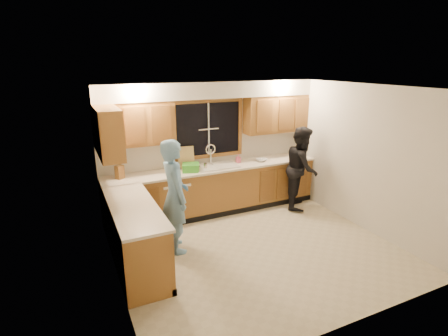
% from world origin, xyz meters
% --- Properties ---
extents(floor, '(4.20, 4.20, 0.00)m').
position_xyz_m(floor, '(0.00, 0.00, 0.00)').
color(floor, '#C4B797').
rests_on(floor, ground).
extents(ceiling, '(4.20, 4.20, 0.00)m').
position_xyz_m(ceiling, '(0.00, 0.00, 2.50)').
color(ceiling, white).
extents(wall_back, '(4.20, 0.00, 4.20)m').
position_xyz_m(wall_back, '(0.00, 1.90, 1.25)').
color(wall_back, silver).
rests_on(wall_back, ground).
extents(wall_left, '(0.00, 3.80, 3.80)m').
position_xyz_m(wall_left, '(-2.10, 0.00, 1.25)').
color(wall_left, silver).
rests_on(wall_left, ground).
extents(wall_right, '(0.00, 3.80, 3.80)m').
position_xyz_m(wall_right, '(2.10, 0.00, 1.25)').
color(wall_right, silver).
rests_on(wall_right, ground).
extents(base_cabinets_back, '(4.20, 0.60, 0.88)m').
position_xyz_m(base_cabinets_back, '(0.00, 1.60, 0.44)').
color(base_cabinets_back, '#9C662D').
rests_on(base_cabinets_back, ground).
extents(base_cabinets_left, '(0.60, 1.90, 0.88)m').
position_xyz_m(base_cabinets_left, '(-1.80, 0.35, 0.44)').
color(base_cabinets_left, '#9C662D').
rests_on(base_cabinets_left, ground).
extents(countertop_back, '(4.20, 0.63, 0.04)m').
position_xyz_m(countertop_back, '(0.00, 1.58, 0.90)').
color(countertop_back, '#F0E1CA').
rests_on(countertop_back, base_cabinets_back).
extents(countertop_left, '(0.63, 1.90, 0.04)m').
position_xyz_m(countertop_left, '(-1.79, 0.35, 0.90)').
color(countertop_left, '#F0E1CA').
rests_on(countertop_left, base_cabinets_left).
extents(upper_cabinets_left, '(1.35, 0.33, 0.75)m').
position_xyz_m(upper_cabinets_left, '(-1.43, 1.73, 1.83)').
color(upper_cabinets_left, '#9C662D').
rests_on(upper_cabinets_left, wall_back).
extents(upper_cabinets_right, '(1.35, 0.33, 0.75)m').
position_xyz_m(upper_cabinets_right, '(1.43, 1.73, 1.83)').
color(upper_cabinets_right, '#9C662D').
rests_on(upper_cabinets_right, wall_back).
extents(upper_cabinets_return, '(0.33, 0.90, 0.75)m').
position_xyz_m(upper_cabinets_return, '(-1.94, 1.12, 1.83)').
color(upper_cabinets_return, '#9C662D').
rests_on(upper_cabinets_return, wall_left).
extents(soffit, '(4.20, 0.35, 0.30)m').
position_xyz_m(soffit, '(0.00, 1.72, 2.35)').
color(soffit, silver).
rests_on(soffit, wall_back).
extents(window_frame, '(1.44, 0.03, 1.14)m').
position_xyz_m(window_frame, '(0.00, 1.89, 1.60)').
color(window_frame, black).
rests_on(window_frame, wall_back).
extents(sink, '(0.86, 0.52, 0.57)m').
position_xyz_m(sink, '(0.00, 1.60, 0.86)').
color(sink, silver).
rests_on(sink, countertop_back).
extents(dishwasher, '(0.60, 0.56, 0.82)m').
position_xyz_m(dishwasher, '(-0.85, 1.59, 0.41)').
color(dishwasher, white).
rests_on(dishwasher, floor).
extents(stove, '(0.58, 0.75, 0.90)m').
position_xyz_m(stove, '(-1.80, -0.22, 0.45)').
color(stove, white).
rests_on(stove, floor).
extents(man, '(0.44, 0.66, 1.77)m').
position_xyz_m(man, '(-1.13, 0.53, 0.89)').
color(man, '#6899C5').
rests_on(man, floor).
extents(woman, '(0.98, 1.02, 1.65)m').
position_xyz_m(woman, '(1.66, 1.10, 0.82)').
color(woman, black).
rests_on(woman, floor).
extents(knife_block, '(0.16, 0.16, 0.23)m').
position_xyz_m(knife_block, '(-1.75, 1.64, 1.04)').
color(knife_block, brown).
rests_on(knife_block, countertop_back).
extents(cutting_board, '(0.32, 0.14, 0.40)m').
position_xyz_m(cutting_board, '(-0.51, 1.78, 1.12)').
color(cutting_board, tan).
rests_on(cutting_board, countertop_back).
extents(dish_crate, '(0.38, 0.37, 0.14)m').
position_xyz_m(dish_crate, '(-0.51, 1.53, 0.99)').
color(dish_crate, '#369326').
rests_on(dish_crate, countertop_back).
extents(soap_bottle, '(0.08, 0.08, 0.17)m').
position_xyz_m(soap_bottle, '(0.54, 1.66, 1.00)').
color(soap_bottle, '#E75879').
rests_on(soap_bottle, countertop_back).
extents(bowl, '(0.25, 0.25, 0.05)m').
position_xyz_m(bowl, '(1.01, 1.56, 0.95)').
color(bowl, silver).
rests_on(bowl, countertop_back).
extents(can_left, '(0.08, 0.08, 0.12)m').
position_xyz_m(can_left, '(-0.41, 1.40, 0.98)').
color(can_left, '#BCAB90').
rests_on(can_left, countertop_back).
extents(can_right, '(0.08, 0.08, 0.12)m').
position_xyz_m(can_right, '(-0.22, 1.53, 0.98)').
color(can_right, '#BCAB90').
rests_on(can_right, countertop_back).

